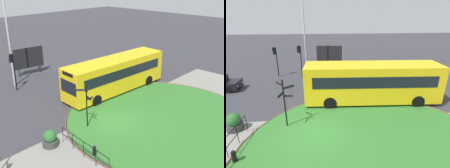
# 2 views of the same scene
# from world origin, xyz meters

# --- Properties ---
(ground) EXTENTS (120.00, 120.00, 0.00)m
(ground) POSITION_xyz_m (0.00, 0.00, 0.00)
(ground) COLOR #333338
(sidewalk_paving) EXTENTS (32.00, 7.73, 0.02)m
(sidewalk_paving) POSITION_xyz_m (0.00, -2.13, 0.01)
(sidewalk_paving) COLOR gray
(sidewalk_paving) RESTS_ON ground
(grass_island) EXTENTS (14.59, 14.59, 0.10)m
(grass_island) POSITION_xyz_m (3.04, -2.01, 0.05)
(grass_island) COLOR #2D6B28
(grass_island) RESTS_ON ground
(grass_kerb_ring) EXTENTS (14.90, 14.90, 0.11)m
(grass_kerb_ring) POSITION_xyz_m (3.04, -2.01, 0.06)
(grass_kerb_ring) COLOR brown
(grass_kerb_ring) RESTS_ON ground
(signpost_directional) EXTENTS (1.10, 1.19, 3.31)m
(signpost_directional) POSITION_xyz_m (-1.93, 1.01, 1.98)
(signpost_directional) COLOR black
(signpost_directional) RESTS_ON ground
(bollard_foreground) EXTENTS (0.23, 0.23, 0.76)m
(bollard_foreground) POSITION_xyz_m (-3.98, -1.93, 0.39)
(bollard_foreground) COLOR black
(bollard_foreground) RESTS_ON ground
(railing_grass_edge) EXTENTS (0.32, 4.58, 1.13)m
(railing_grass_edge) POSITION_xyz_m (-4.49, -1.54, 0.72)
(railing_grass_edge) COLOR black
(railing_grass_edge) RESTS_ON ground
(bus_yellow) EXTENTS (10.84, 3.03, 3.22)m
(bus_yellow) POSITION_xyz_m (4.43, 4.15, 1.73)
(bus_yellow) COLOR yellow
(bus_yellow) RESTS_ON ground
(traffic_light_far) EXTENTS (0.48, 0.32, 3.60)m
(traffic_light_far) POSITION_xyz_m (-2.11, 11.24, 2.64)
(traffic_light_far) COLOR black
(traffic_light_far) RESTS_ON ground
(lamppost_tall) EXTENTS (0.32, 0.32, 9.37)m
(lamppost_tall) POSITION_xyz_m (-1.53, 12.43, 4.98)
(lamppost_tall) COLOR #B7B7BC
(lamppost_tall) RESTS_ON ground
(billboard_left) EXTENTS (3.31, 0.60, 3.06)m
(billboard_left) POSITION_xyz_m (1.37, 14.33, 1.89)
(billboard_left) COLOR black
(billboard_left) RESTS_ON ground
(planter_near_signpost) EXTENTS (1.03, 1.03, 1.15)m
(planter_near_signpost) POSITION_xyz_m (-5.19, 0.95, 0.51)
(planter_near_signpost) COLOR #383838
(planter_near_signpost) RESTS_ON ground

